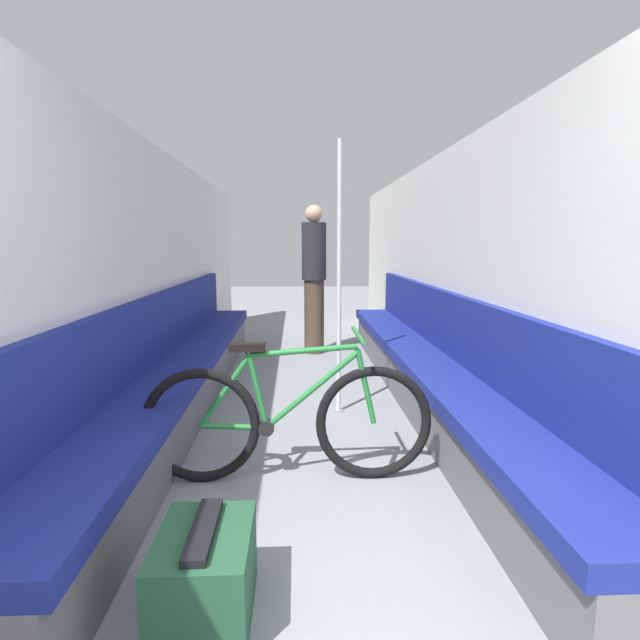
# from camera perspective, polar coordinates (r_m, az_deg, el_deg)

# --- Properties ---
(wall_left) EXTENTS (0.10, 9.67, 2.16)m
(wall_left) POSITION_cam_1_polar(r_m,az_deg,el_deg) (4.21, -19.38, 4.48)
(wall_left) COLOR silver
(wall_left) RESTS_ON ground
(wall_right) EXTENTS (0.10, 9.67, 2.16)m
(wall_right) POSITION_cam_1_polar(r_m,az_deg,el_deg) (4.25, 15.83, 4.69)
(wall_right) COLOR silver
(wall_right) RESTS_ON ground
(bench_seat_row_left) EXTENTS (0.47, 5.53, 0.96)m
(bench_seat_row_left) POSITION_cam_1_polar(r_m,az_deg,el_deg) (4.27, -15.55, -5.83)
(bench_seat_row_left) COLOR #5B5B60
(bench_seat_row_left) RESTS_ON ground
(bench_seat_row_right) EXTENTS (0.47, 5.53, 0.96)m
(bench_seat_row_right) POSITION_cam_1_polar(r_m,az_deg,el_deg) (4.30, 12.17, -5.58)
(bench_seat_row_right) COLOR #5B5B60
(bench_seat_row_right) RESTS_ON ground
(bicycle) EXTENTS (1.66, 0.46, 0.87)m
(bicycle) POSITION_cam_1_polar(r_m,az_deg,el_deg) (2.91, -3.72, -11.44)
(bicycle) COLOR black
(bicycle) RESTS_ON ground
(grab_pole_near) EXTENTS (0.08, 0.08, 2.14)m
(grab_pole_near) POSITION_cam_1_polar(r_m,az_deg,el_deg) (3.94, 2.19, 4.15)
(grab_pole_near) COLOR gray
(grab_pole_near) RESTS_ON ground
(passenger_standing) EXTENTS (0.30, 0.30, 1.82)m
(passenger_standing) POSITION_cam_1_polar(r_m,az_deg,el_deg) (6.15, -0.68, 4.89)
(passenger_standing) COLOR #473828
(passenger_standing) RESTS_ON ground
(luggage_bag) EXTENTS (0.34, 0.46, 0.36)m
(luggage_bag) POSITION_cam_1_polar(r_m,az_deg,el_deg) (2.08, -13.00, -26.45)
(luggage_bag) COLOR #1E472D
(luggage_bag) RESTS_ON ground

